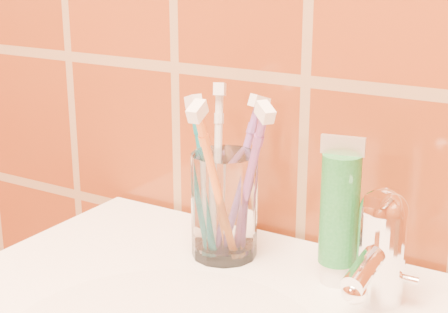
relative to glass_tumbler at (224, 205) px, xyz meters
The scene contains 8 objects.
glass_tumbler is the anchor object (origin of this frame).
toothpaste_tube 0.14m from the glass_tumbler, ahead, with size 0.04×0.04×0.16m.
faucet 0.19m from the glass_tumbler, ahead, with size 0.05×0.11×0.12m.
toothbrush_0 0.04m from the glass_tumbler, 87.45° to the left, with size 0.05×0.08×0.18m, color #764A9F, non-canonical shape.
toothbrush_1 0.05m from the glass_tumbler, 71.21° to the right, with size 0.03×0.10×0.20m, color orange, non-canonical shape.
toothbrush_2 0.04m from the glass_tumbler, 140.87° to the left, with size 0.04×0.06×0.20m, color silver, non-canonical shape.
toothbrush_3 0.04m from the glass_tumbler, behind, with size 0.07×0.05×0.18m, color #0D6972, non-canonical shape.
toothbrush_4 0.05m from the glass_tumbler, 19.81° to the right, with size 0.09×0.07×0.20m, color #80428E, non-canonical shape.
Camera 1 is at (0.32, 0.49, 1.19)m, focal length 55.00 mm.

